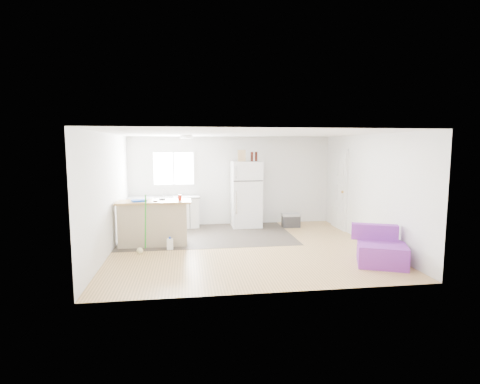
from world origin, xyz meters
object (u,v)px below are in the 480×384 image
peninsula (153,223)px  kitchen_cabinets (164,212)px  cardboard_box (242,156)px  cleaner_jug (170,244)px  mop (142,242)px  bottle_right (256,157)px  blue_tray (139,201)px  refrigerator (246,194)px  bottle_left (252,157)px  red_cup (180,197)px  cooler (291,220)px  purple_seat (381,250)px

peninsula → kitchen_cabinets: bearing=85.8°
kitchen_cabinets → cardboard_box: 2.53m
cleaner_jug → cardboard_box: cardboard_box is taller
mop → bottle_right: bottle_right is taller
cleaner_jug → cardboard_box: (1.80, 2.02, 1.78)m
kitchen_cabinets → blue_tray: 1.90m
refrigerator → mop: refrigerator is taller
bottle_right → refrigerator: bearing=178.4°
blue_tray → bottle_left: (2.72, 1.59, 0.88)m
blue_tray → cardboard_box: 3.09m
blue_tray → cardboard_box: bearing=33.8°
peninsula → blue_tray: (-0.28, -0.06, 0.50)m
red_cup → bottle_left: (1.86, 1.52, 0.84)m
cooler → cleaner_jug: size_ratio=1.77×
blue_tray → bottle_right: size_ratio=1.20×
refrigerator → red_cup: 2.35m
cleaner_jug → blue_tray: blue_tray is taller
cooler → blue_tray: 4.08m
cleaner_jug → blue_tray: size_ratio=0.91×
kitchen_cabinets → mop: (-0.31, -2.33, -0.19)m
refrigerator → cooler: refrigerator is taller
cooler → cardboard_box: 2.16m
cardboard_box → blue_tray: bearing=-146.2°
red_cup → bottle_right: bearing=38.8°
kitchen_cabinets → cooler: size_ratio=3.91×
cooler → red_cup: (-2.89, -1.33, 0.85)m
kitchen_cabinets → cleaner_jug: kitchen_cabinets is taller
cleaner_jug → red_cup: (0.21, 0.45, 0.91)m
kitchen_cabinets → bottle_left: size_ratio=7.57×
cooler → refrigerator: bearing=169.3°
bottle_right → red_cup: bearing=-141.2°
mop → cooler: bearing=14.7°
peninsula → bottle_right: (2.56, 1.61, 1.38)m
bottle_left → blue_tray: bearing=-149.6°
kitchen_cabinets → bottle_right: 2.84m
cooler → mop: 4.15m
kitchen_cabinets → purple_seat: kitchen_cabinets is taller
bottle_left → cleaner_jug: bearing=-136.3°
peninsula → refrigerator: bearing=35.0°
red_cup → bottle_left: bearing=39.3°
cleaner_jug → mop: size_ratio=0.23×
cooler → bottle_left: size_ratio=1.94×
red_cup → mop: bearing=-139.9°
kitchen_cabinets → cleaner_jug: 2.18m
cardboard_box → bottle_left: bearing=-10.5°
blue_tray → cleaner_jug: bearing=-30.2°
peninsula → bottle_right: size_ratio=6.33×
cooler → cardboard_box: bearing=171.9°
purple_seat → peninsula: bearing=178.3°
cleaner_jug → bottle_left: bearing=46.2°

